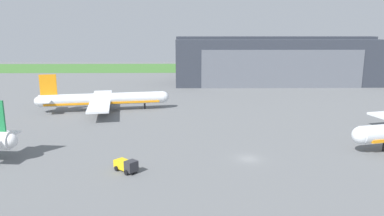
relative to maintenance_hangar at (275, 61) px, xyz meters
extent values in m
plane|color=slate|center=(-29.46, -103.46, -10.50)|extent=(440.00, 440.00, 0.00)
cube|color=#417632|center=(-29.46, 69.96, -10.46)|extent=(440.00, 56.00, 0.08)
cube|color=#2D333D|center=(0.00, 0.09, -0.14)|extent=(92.75, 29.96, 20.73)
cube|color=slate|center=(0.00, -15.04, -2.21)|extent=(70.49, 0.30, 16.58)
cube|color=#2D333D|center=(0.00, 0.09, 10.83)|extent=(92.75, 7.19, 1.20)
sphere|color=white|center=(-75.87, -104.38, -6.16)|extent=(2.79, 2.79, 2.79)
cube|color=white|center=(-78.29, -101.39, -5.80)|extent=(4.62, 5.43, 0.28)
sphere|color=silver|center=(-5.85, -100.71, -6.48)|extent=(3.67, 3.67, 3.67)
cylinder|color=black|center=(0.04, -99.30, -9.45)|extent=(0.56, 0.56, 2.10)
cylinder|color=silver|center=(-68.15, -58.83, -6.74)|extent=(38.37, 10.25, 3.70)
sphere|color=silver|center=(-49.29, -55.53, -6.74)|extent=(3.55, 3.55, 3.55)
sphere|color=silver|center=(-87.02, -62.14, -6.74)|extent=(2.89, 2.89, 2.89)
cube|color=orange|center=(-68.15, -58.83, -7.76)|extent=(35.35, 9.76, 0.65)
cube|color=orange|center=(-84.00, -61.61, -1.75)|extent=(4.97, 1.25, 6.29)
cube|color=silver|center=(-84.27, -64.49, -6.37)|extent=(4.29, 5.70, 0.28)
cube|color=silver|center=(-85.23, -58.99, -6.37)|extent=(4.29, 5.70, 0.28)
cube|color=silver|center=(-67.30, -68.15, -7.21)|extent=(8.90, 17.43, 0.56)
cube|color=silver|center=(-70.52, -49.78, -7.21)|extent=(8.90, 17.43, 0.56)
cylinder|color=gray|center=(-66.74, -66.71, -8.52)|extent=(3.81, 2.61, 2.04)
cylinder|color=gray|center=(-69.50, -50.95, -8.52)|extent=(3.81, 2.61, 2.04)
cylinder|color=black|center=(-55.32, -56.59, -9.55)|extent=(0.56, 0.56, 1.91)
cylinder|color=black|center=(-69.33, -61.01, -9.55)|extent=(0.56, 0.56, 1.91)
cylinder|color=black|center=(-70.00, -57.18, -9.55)|extent=(0.56, 0.56, 1.91)
cube|color=#2D2D33|center=(-51.75, -110.69, -9.08)|extent=(2.63, 2.64, 1.92)
cube|color=yellow|center=(-53.52, -109.01, -9.34)|extent=(3.65, 3.61, 1.41)
cylinder|color=black|center=(-52.58, -111.40, -10.04)|extent=(0.85, 0.82, 0.92)
cylinder|color=black|center=(-51.08, -109.83, -10.04)|extent=(0.85, 0.82, 0.92)
cylinder|color=black|center=(-54.70, -109.38, -10.04)|extent=(0.85, 0.82, 0.92)
cylinder|color=black|center=(-53.21, -107.81, -10.04)|extent=(0.85, 0.82, 0.92)
camera|label=1|loc=(-41.84, -172.32, 14.98)|focal=34.11mm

